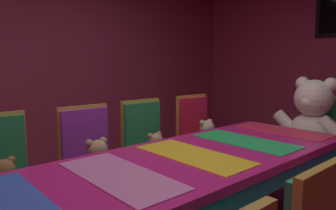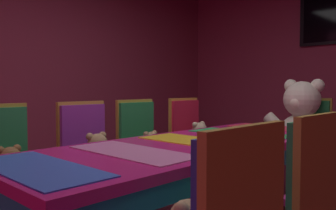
{
  "view_description": "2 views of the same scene",
  "coord_description": "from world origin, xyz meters",
  "px_view_note": "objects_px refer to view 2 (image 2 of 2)",
  "views": [
    {
      "loc": [
        1.32,
        -1.37,
        1.31
      ],
      "look_at": [
        -0.03,
        -0.18,
        1.07
      ],
      "focal_mm": 33.68,
      "sensor_mm": 36.0,
      "label": 1
    },
    {
      "loc": [
        1.47,
        -1.78,
        1.09
      ],
      "look_at": [
        -0.12,
        -0.13,
        0.98
      ],
      "focal_mm": 37.94,
      "sensor_mm": 36.0,
      "label": 2
    }
  ],
  "objects_px": {
    "chair_left_0": "(1,164)",
    "teddy_left_0": "(11,171)",
    "chair_left_2": "(141,144)",
    "teddy_right_2": "(324,177)",
    "chair_left_3": "(189,137)",
    "teddy_left_2": "(152,148)",
    "king_teddy_bear": "(301,121)",
    "chair_left_1": "(87,152)",
    "throne_chair": "(308,136)",
    "banquet_table": "(195,154)",
    "teddy_left_1": "(98,156)",
    "teddy_left_3": "(200,139)",
    "chair_right_1": "(299,205)"
  },
  "relations": [
    {
      "from": "teddy_left_2",
      "to": "throne_chair",
      "type": "bearing_deg",
      "value": 64.46
    },
    {
      "from": "chair_left_0",
      "to": "chair_left_1",
      "type": "xyz_separation_m",
      "value": [
        0.04,
        0.62,
        0.0
      ]
    },
    {
      "from": "chair_left_0",
      "to": "king_teddy_bear",
      "type": "bearing_deg",
      "value": 70.88
    },
    {
      "from": "banquet_table",
      "to": "teddy_left_0",
      "type": "distance_m",
      "value": 1.16
    },
    {
      "from": "chair_left_2",
      "to": "chair_left_3",
      "type": "height_order",
      "value": "same"
    },
    {
      "from": "chair_left_2",
      "to": "teddy_left_3",
      "type": "relative_size",
      "value": 3.12
    },
    {
      "from": "chair_left_2",
      "to": "teddy_right_2",
      "type": "xyz_separation_m",
      "value": [
        1.59,
        0.01,
        -0.02
      ]
    },
    {
      "from": "chair_left_0",
      "to": "teddy_left_1",
      "type": "bearing_deg",
      "value": 73.62
    },
    {
      "from": "chair_right_1",
      "to": "chair_left_1",
      "type": "bearing_deg",
      "value": -1.9
    },
    {
      "from": "banquet_table",
      "to": "teddy_left_2",
      "type": "distance_m",
      "value": 0.79
    },
    {
      "from": "teddy_left_2",
      "to": "king_teddy_bear",
      "type": "xyz_separation_m",
      "value": [
        0.72,
        1.34,
        0.19
      ]
    },
    {
      "from": "throne_chair",
      "to": "banquet_table",
      "type": "bearing_deg",
      "value": -0.0
    },
    {
      "from": "chair_left_1",
      "to": "chair_left_2",
      "type": "xyz_separation_m",
      "value": [
        -0.03,
        0.57,
        0.0
      ]
    },
    {
      "from": "chair_left_1",
      "to": "chair_left_3",
      "type": "relative_size",
      "value": 1.0
    },
    {
      "from": "chair_left_1",
      "to": "teddy_right_2",
      "type": "bearing_deg",
      "value": 20.33
    },
    {
      "from": "chair_left_0",
      "to": "teddy_left_1",
      "type": "relative_size",
      "value": 3.07
    },
    {
      "from": "banquet_table",
      "to": "chair_left_0",
      "type": "bearing_deg",
      "value": -134.39
    },
    {
      "from": "chair_left_2",
      "to": "king_teddy_bear",
      "type": "relative_size",
      "value": 1.3
    },
    {
      "from": "chair_left_2",
      "to": "chair_right_1",
      "type": "relative_size",
      "value": 1.0
    },
    {
      "from": "chair_left_0",
      "to": "teddy_left_0",
      "type": "distance_m",
      "value": 0.14
    },
    {
      "from": "teddy_left_1",
      "to": "teddy_left_3",
      "type": "relative_size",
      "value": 1.02
    },
    {
      "from": "chair_left_1",
      "to": "chair_left_3",
      "type": "xyz_separation_m",
      "value": [
        -0.01,
        1.21,
        0.0
      ]
    },
    {
      "from": "teddy_left_2",
      "to": "teddy_right_2",
      "type": "xyz_separation_m",
      "value": [
        1.44,
        0.01,
        0.0
      ]
    },
    {
      "from": "teddy_left_1",
      "to": "chair_left_2",
      "type": "relative_size",
      "value": 0.33
    },
    {
      "from": "teddy_left_3",
      "to": "throne_chair",
      "type": "bearing_deg",
      "value": 51.09
    },
    {
      "from": "banquet_table",
      "to": "king_teddy_bear",
      "type": "distance_m",
      "value": 1.64
    },
    {
      "from": "teddy_left_2",
      "to": "teddy_right_2",
      "type": "height_order",
      "value": "teddy_right_2"
    },
    {
      "from": "chair_right_1",
      "to": "king_teddy_bear",
      "type": "distance_m",
      "value": 2.15
    },
    {
      "from": "banquet_table",
      "to": "teddy_right_2",
      "type": "bearing_deg",
      "value": 22.77
    },
    {
      "from": "chair_left_1",
      "to": "throne_chair",
      "type": "relative_size",
      "value": 1.0
    },
    {
      "from": "chair_left_0",
      "to": "teddy_left_3",
      "type": "relative_size",
      "value": 3.12
    },
    {
      "from": "chair_left_3",
      "to": "teddy_right_2",
      "type": "relative_size",
      "value": 3.43
    },
    {
      "from": "chair_left_1",
      "to": "teddy_left_2",
      "type": "xyz_separation_m",
      "value": [
        0.12,
        0.57,
        -0.03
      ]
    },
    {
      "from": "chair_left_0",
      "to": "teddy_left_0",
      "type": "bearing_deg",
      "value": 0.0
    },
    {
      "from": "chair_left_0",
      "to": "throne_chair",
      "type": "height_order",
      "value": "same"
    },
    {
      "from": "chair_left_1",
      "to": "king_teddy_bear",
      "type": "height_order",
      "value": "king_teddy_bear"
    },
    {
      "from": "chair_left_2",
      "to": "king_teddy_bear",
      "type": "height_order",
      "value": "king_teddy_bear"
    },
    {
      "from": "chair_left_0",
      "to": "throne_chair",
      "type": "xyz_separation_m",
      "value": [
        0.88,
        2.71,
        0.0
      ]
    },
    {
      "from": "teddy_left_0",
      "to": "king_teddy_bear",
      "type": "relative_size",
      "value": 0.38
    },
    {
      "from": "teddy_left_2",
      "to": "teddy_left_3",
      "type": "xyz_separation_m",
      "value": [
        0.02,
        0.64,
        0.02
      ]
    },
    {
      "from": "chair_left_2",
      "to": "chair_left_3",
      "type": "relative_size",
      "value": 1.0
    },
    {
      "from": "teddy_left_2",
      "to": "chair_left_3",
      "type": "xyz_separation_m",
      "value": [
        -0.13,
        0.64,
        0.03
      ]
    },
    {
      "from": "teddy_left_1",
      "to": "chair_left_3",
      "type": "bearing_deg",
      "value": 97.35
    },
    {
      "from": "chair_left_0",
      "to": "chair_left_2",
      "type": "xyz_separation_m",
      "value": [
        0.01,
        1.19,
        0.0
      ]
    },
    {
      "from": "teddy_left_3",
      "to": "throne_chair",
      "type": "distance_m",
      "value": 1.13
    },
    {
      "from": "teddy_left_0",
      "to": "teddy_left_1",
      "type": "relative_size",
      "value": 0.9
    },
    {
      "from": "teddy_left_1",
      "to": "chair_right_1",
      "type": "height_order",
      "value": "chair_right_1"
    },
    {
      "from": "teddy_left_0",
      "to": "chair_left_1",
      "type": "xyz_separation_m",
      "value": [
        -0.11,
        0.62,
        0.02
      ]
    },
    {
      "from": "banquet_table",
      "to": "chair_left_0",
      "type": "relative_size",
      "value": 2.57
    },
    {
      "from": "teddy_left_3",
      "to": "king_teddy_bear",
      "type": "distance_m",
      "value": 1.01
    }
  ]
}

